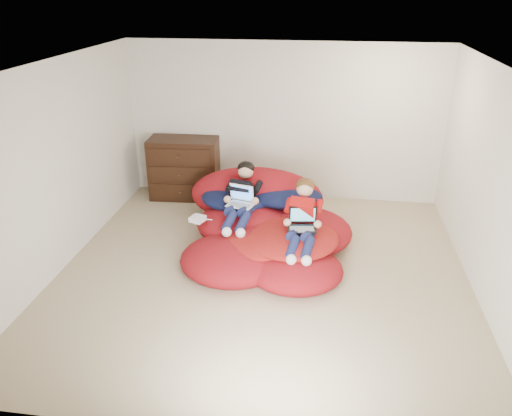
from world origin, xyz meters
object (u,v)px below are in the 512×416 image
(laptop_white, at_px, (241,199))
(laptop_black, at_px, (302,222))
(younger_boy, at_px, (303,216))
(beanbag_pile, at_px, (265,226))
(dresser, at_px, (184,168))
(older_boy, at_px, (242,194))

(laptop_white, xyz_separation_m, laptop_black, (0.85, -0.46, -0.06))
(younger_boy, bearing_deg, beanbag_pile, 144.59)
(dresser, bearing_deg, older_boy, -47.96)
(dresser, relative_size, beanbag_pile, 0.46)
(older_boy, bearing_deg, laptop_black, -34.07)
(younger_boy, height_order, laptop_white, younger_boy)
(dresser, bearing_deg, beanbag_pile, -43.85)
(dresser, distance_m, older_boy, 1.79)
(beanbag_pile, bearing_deg, laptop_white, 176.21)
(dresser, bearing_deg, laptop_black, -42.88)
(dresser, height_order, younger_boy, younger_boy)
(dresser, height_order, laptop_black, dresser)
(dresser, relative_size, older_boy, 0.97)
(older_boy, distance_m, laptop_white, 0.12)
(older_boy, distance_m, laptop_black, 1.03)
(beanbag_pile, bearing_deg, younger_boy, -35.41)
(older_boy, bearing_deg, beanbag_pile, -22.55)
(older_boy, height_order, younger_boy, younger_boy)
(laptop_white, bearing_deg, older_boy, 90.00)
(laptop_white, bearing_deg, younger_boy, -24.96)
(dresser, relative_size, younger_boy, 1.05)
(dresser, bearing_deg, younger_boy, -41.86)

